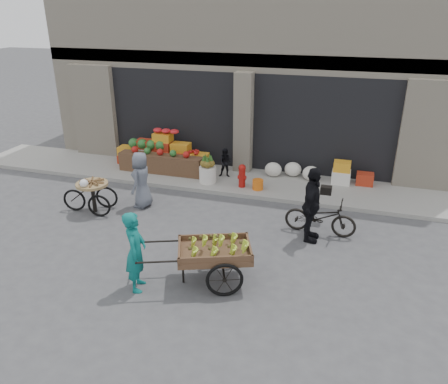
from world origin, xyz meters
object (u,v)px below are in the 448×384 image
(pineapple_bin, at_px, (208,175))
(seated_person, at_px, (226,163))
(fire_hydrant, at_px, (242,175))
(orange_bucket, at_px, (258,184))
(banana_cart, at_px, (212,249))
(cyclist, at_px, (312,205))
(vendor_woman, at_px, (136,251))
(bicycle, at_px, (320,217))
(vendor_grey, at_px, (141,180))
(tricycle_cart, at_px, (93,192))

(pineapple_bin, bearing_deg, seated_person, 56.31)
(fire_hydrant, distance_m, seated_person, 0.96)
(pineapple_bin, xyz_separation_m, orange_bucket, (1.60, -0.10, -0.10))
(banana_cart, height_order, cyclist, cyclist)
(fire_hydrant, bearing_deg, vendor_woman, -97.61)
(fire_hydrant, relative_size, bicycle, 0.41)
(vendor_woman, height_order, vendor_grey, vendor_woman)
(fire_hydrant, relative_size, seated_person, 0.76)
(fire_hydrant, height_order, vendor_grey, vendor_grey)
(cyclist, bearing_deg, orange_bucket, 39.98)
(pineapple_bin, bearing_deg, cyclist, -36.20)
(bicycle, height_order, cyclist, cyclist)
(orange_bucket, distance_m, vendor_woman, 5.46)
(fire_hydrant, distance_m, orange_bucket, 0.55)
(pineapple_bin, distance_m, vendor_woman, 5.43)
(fire_hydrant, distance_m, cyclist, 3.37)
(banana_cart, relative_size, vendor_grey, 1.68)
(tricycle_cart, distance_m, cyclist, 5.76)
(orange_bucket, height_order, bicycle, bicycle)
(orange_bucket, height_order, seated_person, seated_person)
(fire_hydrant, relative_size, tricycle_cart, 0.49)
(seated_person, relative_size, banana_cart, 0.35)
(vendor_grey, relative_size, bicycle, 0.91)
(orange_bucket, distance_m, cyclist, 3.05)
(bicycle, bearing_deg, seated_person, 52.97)
(pineapple_bin, height_order, cyclist, cyclist)
(vendor_woman, distance_m, tricycle_cart, 3.91)
(vendor_woman, bearing_deg, cyclist, -62.63)
(pineapple_bin, bearing_deg, orange_bucket, -3.58)
(tricycle_cart, bearing_deg, cyclist, -9.27)
(banana_cart, relative_size, cyclist, 1.44)
(orange_bucket, xyz_separation_m, bicycle, (2.00, -1.99, 0.18))
(pineapple_bin, height_order, bicycle, bicycle)
(vendor_woman, xyz_separation_m, cyclist, (3.01, 2.91, 0.08))
(banana_cart, bearing_deg, fire_hydrant, 76.20)
(vendor_woman, distance_m, cyclist, 4.18)
(fire_hydrant, xyz_separation_m, vendor_woman, (-0.71, -5.34, 0.33))
(orange_bucket, xyz_separation_m, vendor_woman, (-1.21, -5.29, 0.56))
(pineapple_bin, height_order, vendor_grey, vendor_grey)
(fire_hydrant, relative_size, vendor_woman, 0.43)
(vendor_grey, bearing_deg, orange_bucket, 124.34)
(orange_bucket, bearing_deg, bicycle, -44.86)
(banana_cart, bearing_deg, orange_bucket, 70.18)
(fire_hydrant, height_order, vendor_woman, vendor_woman)
(fire_hydrant, xyz_separation_m, bicycle, (2.50, -2.04, -0.05))
(orange_bucket, relative_size, vendor_woman, 0.19)
(seated_person, bearing_deg, vendor_grey, -133.18)
(pineapple_bin, relative_size, seated_person, 0.56)
(vendor_woman, bearing_deg, fire_hydrant, -24.25)
(banana_cart, bearing_deg, seated_person, 82.55)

